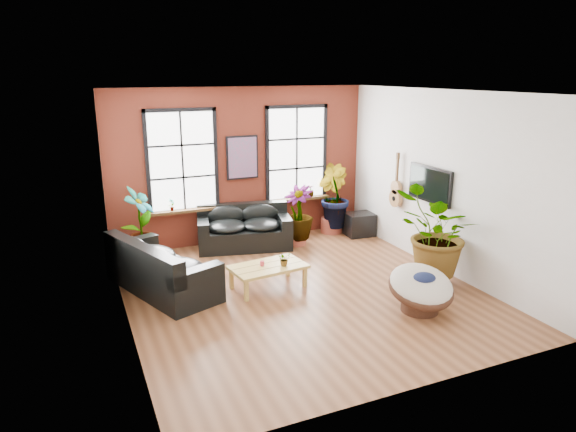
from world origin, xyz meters
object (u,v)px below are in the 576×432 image
sofa_back (244,228)px  sofa_left (159,269)px  papasan_chair (421,288)px  coffee_table (268,268)px

sofa_back → sofa_left: sofa_left is taller
papasan_chair → sofa_left: bearing=153.0°
sofa_left → papasan_chair: size_ratio=2.16×
coffee_table → papasan_chair: bearing=-50.9°
sofa_back → papasan_chair: (1.61, -4.23, -0.01)m
sofa_left → sofa_back: bearing=-72.3°
sofa_left → coffee_table: bearing=-129.8°
coffee_table → sofa_back: bearing=74.7°
sofa_back → sofa_left: bearing=-128.6°
papasan_chair → sofa_back: bearing=117.5°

